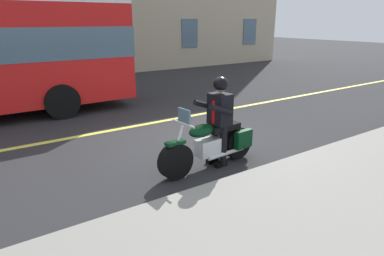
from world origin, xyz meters
TOP-DOWN VIEW (x-y plane):
  - ground_plane at (0.00, 0.00)m, footprint 80.00×80.00m
  - lane_center_stripe at (0.00, -2.00)m, footprint 60.00×0.16m
  - motorcycle_main at (0.66, 1.23)m, footprint 2.22×0.70m
  - rider_main at (0.47, 1.21)m, footprint 0.65×0.58m

SIDE VIEW (x-z plane):
  - ground_plane at x=0.00m, z-range 0.00..0.00m
  - lane_center_stripe at x=0.00m, z-range 0.00..0.01m
  - motorcycle_main at x=0.66m, z-range -0.18..1.08m
  - rider_main at x=0.47m, z-range 0.17..1.91m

